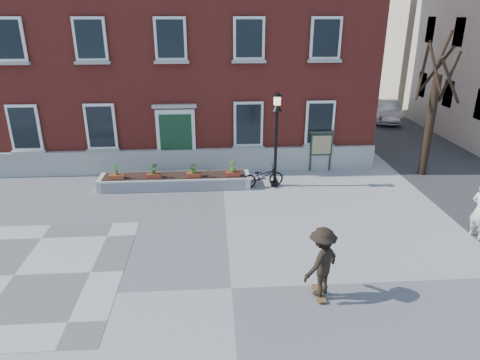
{
  "coord_description": "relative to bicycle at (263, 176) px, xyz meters",
  "views": [
    {
      "loc": [
        -0.41,
        -9.47,
        6.83
      ],
      "look_at": [
        0.5,
        4.0,
        1.5
      ],
      "focal_mm": 32.0,
      "sensor_mm": 36.0,
      "label": 1
    }
  ],
  "objects": [
    {
      "name": "ground",
      "position": [
        -1.64,
        -6.95,
        -0.47
      ],
      "size": [
        100.0,
        100.0,
        0.0
      ],
      "primitive_type": "plane",
      "color": "gray",
      "rests_on": "ground"
    },
    {
      "name": "checker_patch",
      "position": [
        -7.64,
        -5.95,
        -0.46
      ],
      "size": [
        6.0,
        6.0,
        0.01
      ],
      "primitive_type": "cube",
      "color": "#5A5A5D",
      "rests_on": "ground"
    },
    {
      "name": "bicycle",
      "position": [
        0.0,
        0.0,
        0.0
      ],
      "size": [
        1.88,
        0.97,
        0.94
      ],
      "primitive_type": "imported",
      "rotation": [
        0.0,
        0.0,
        1.77
      ],
      "color": "black",
      "rests_on": "ground"
    },
    {
      "name": "parked_car",
      "position": [
        9.49,
        10.98,
        0.22
      ],
      "size": [
        2.23,
        4.37,
        1.37
      ],
      "primitive_type": "imported",
      "rotation": [
        0.0,
        0.0,
        -0.2
      ],
      "color": "#BABCBF",
      "rests_on": "ground"
    },
    {
      "name": "brick_building",
      "position": [
        -3.64,
        7.02,
        5.83
      ],
      "size": [
        18.4,
        10.85,
        12.6
      ],
      "color": "maroon",
      "rests_on": "ground"
    },
    {
      "name": "planter_assembly",
      "position": [
        -3.63,
        0.22,
        -0.16
      ],
      "size": [
        6.2,
        1.12,
        1.15
      ],
      "color": "silver",
      "rests_on": "ground"
    },
    {
      "name": "bare_tree",
      "position": [
        7.37,
        1.05,
        2.32
      ],
      "size": [
        1.83,
        1.83,
        6.16
      ],
      "color": "black",
      "rests_on": "ground"
    },
    {
      "name": "lamp_post",
      "position": [
        0.52,
        0.07,
        2.07
      ],
      "size": [
        0.4,
        0.4,
        3.93
      ],
      "color": "black",
      "rests_on": "ground"
    },
    {
      "name": "notice_board",
      "position": [
        2.85,
        1.77,
        0.79
      ],
      "size": [
        1.1,
        0.16,
        1.87
      ],
      "color": "#183020",
      "rests_on": "ground"
    },
    {
      "name": "skateboarder",
      "position": [
        0.61,
        -7.4,
        0.53
      ],
      "size": [
        1.37,
        1.3,
        1.94
      ],
      "color": "brown",
      "rests_on": "ground"
    }
  ]
}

